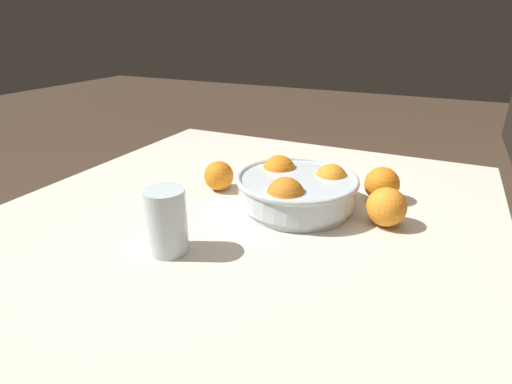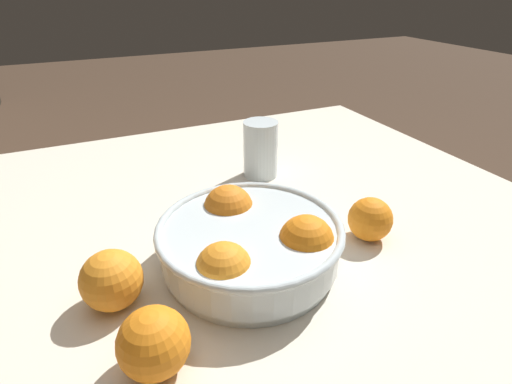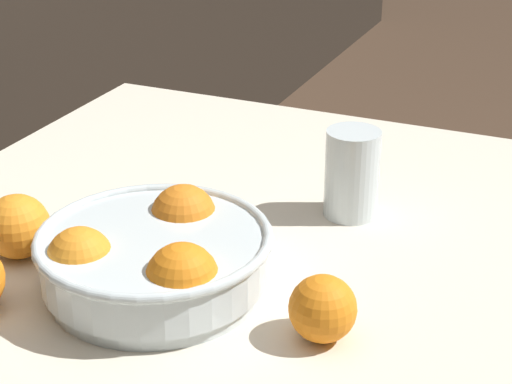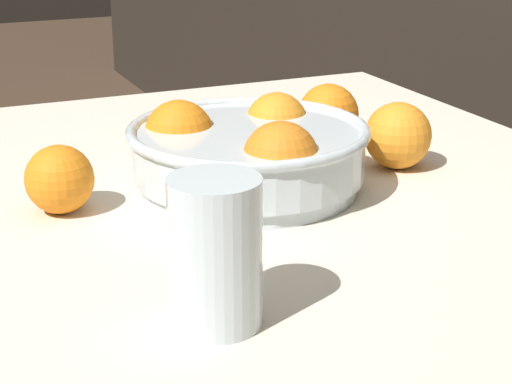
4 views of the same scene
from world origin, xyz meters
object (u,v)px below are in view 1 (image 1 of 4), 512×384
fruit_bowl (296,189)px  orange_loose_front (219,176)px  orange_loose_aside (382,184)px  juice_glass (167,225)px  orange_loose_near_bowl (386,207)px

fruit_bowl → orange_loose_front: size_ratio=3.74×
fruit_bowl → orange_loose_aside: size_ratio=3.39×
juice_glass → orange_loose_front: (-0.29, -0.06, -0.02)m
juice_glass → orange_loose_near_bowl: bearing=128.6°
juice_glass → orange_loose_aside: juice_glass is taller
fruit_bowl → orange_loose_front: 0.21m
fruit_bowl → orange_loose_front: fruit_bowl is taller
orange_loose_near_bowl → orange_loose_front: bearing=-92.4°
fruit_bowl → juice_glass: (0.28, -0.15, 0.01)m
orange_loose_near_bowl → orange_loose_aside: bearing=-167.0°
orange_loose_near_bowl → orange_loose_aside: (-0.12, -0.03, -0.00)m
orange_loose_near_bowl → fruit_bowl: bearing=-91.0°
fruit_bowl → orange_loose_front: (-0.01, -0.21, -0.01)m
fruit_bowl → orange_loose_near_bowl: fruit_bowl is taller
orange_loose_aside → juice_glass: bearing=-38.3°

